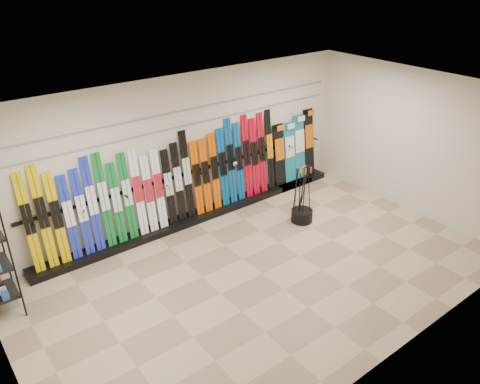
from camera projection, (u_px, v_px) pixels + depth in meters
floor at (263, 273)px, 8.11m from camera, size 8.00×8.00×0.00m
back_wall at (183, 151)px, 9.20m from camera, size 8.00×0.00×8.00m
right_wall at (413, 142)px, 9.61m from camera, size 0.00×5.00×5.00m
ceiling at (267, 105)px, 6.76m from camera, size 8.00×8.00×0.00m
ski_rack_base at (201, 215)px, 9.82m from camera, size 8.00×0.40×0.12m
skis at (169, 184)px, 9.10m from camera, size 5.39×0.27×1.83m
snowboards at (295, 149)px, 10.99m from camera, size 1.25×0.25×1.60m
pole_bin at (302, 215)px, 9.67m from camera, size 0.44×0.44×0.25m
ski_poles at (301, 194)px, 9.48m from camera, size 0.32×0.34×1.18m
slatwall_rail_0 at (182, 127)px, 8.96m from camera, size 7.60×0.02×0.03m
slatwall_rail_1 at (181, 111)px, 8.82m from camera, size 7.60×0.02×0.03m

